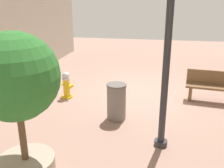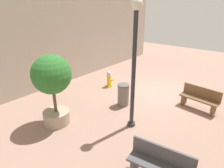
{
  "view_description": "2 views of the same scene",
  "coord_description": "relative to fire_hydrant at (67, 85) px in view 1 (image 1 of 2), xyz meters",
  "views": [
    {
      "loc": [
        -0.55,
        8.12,
        3.01
      ],
      "look_at": [
        0.67,
        1.9,
        0.86
      ],
      "focal_mm": 40.39,
      "sensor_mm": 36.0,
      "label": 1
    },
    {
      "loc": [
        -3.97,
        8.36,
        4.12
      ],
      "look_at": [
        1.08,
        2.25,
        0.85
      ],
      "focal_mm": 31.27,
      "sensor_mm": 36.0,
      "label": 2
    }
  ],
  "objects": [
    {
      "name": "ground_plane",
      "position": [
        -2.32,
        -1.0,
        -0.43
      ],
      "size": [
        23.4,
        23.4,
        0.0
      ],
      "primitive_type": "plane",
      "color": "#9E7A6B"
    },
    {
      "name": "fire_hydrant",
      "position": [
        0.0,
        0.0,
        0.0
      ],
      "size": [
        0.4,
        0.4,
        0.85
      ],
      "color": "gold",
      "rests_on": "ground_plane"
    },
    {
      "name": "bench_near",
      "position": [
        -4.47,
        -0.55,
        0.06
      ],
      "size": [
        1.59,
        0.62,
        0.95
      ],
      "color": "brown",
      "rests_on": "ground_plane"
    },
    {
      "name": "street_lamp",
      "position": [
        -2.99,
        2.26,
        2.22
      ],
      "size": [
        0.36,
        0.36,
        4.29
      ],
      "color": "#2D2D33",
      "rests_on": "ground_plane"
    },
    {
      "name": "planter_tree",
      "position": [
        -0.76,
        3.88,
        1.23
      ],
      "size": [
        1.36,
        1.36,
        2.59
      ],
      "color": "tan",
      "rests_on": "ground_plane"
    },
    {
      "name": "trash_bin",
      "position": [
        -1.82,
        1.18,
        0.06
      ],
      "size": [
        0.52,
        0.52,
        0.96
      ],
      "color": "slate",
      "rests_on": "ground_plane"
    }
  ]
}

